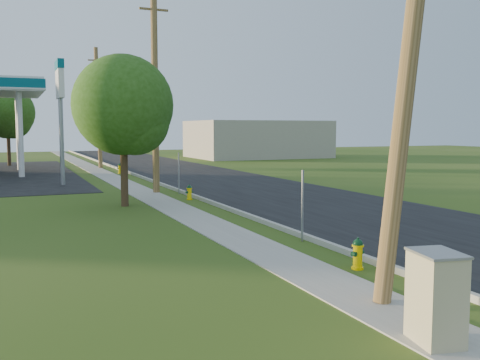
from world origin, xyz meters
The scene contains 18 objects.
ground_plane centered at (0.00, 0.00, 0.00)m, with size 140.00×140.00×0.00m, color #284610.
road centered at (4.50, 10.00, 0.01)m, with size 8.00×120.00×0.02m, color black.
curb centered at (0.50, 10.00, 0.07)m, with size 0.15×120.00×0.15m, color #A8A499.
sidewalk centered at (-1.25, 10.00, 0.01)m, with size 1.50×120.00×0.03m, color gray.
utility_pole_near centered at (-0.60, -1.00, 4.80)m, with size 1.40×0.32×9.48m.
utility_pole_mid centered at (-0.60, 17.00, 4.95)m, with size 1.40×0.32×9.80m.
utility_pole_far centered at (-0.60, 35.00, 4.80)m, with size 1.40×0.32×9.50m.
sign_post_near centered at (0.25, 4.20, 1.00)m, with size 0.05×0.04×2.00m, color gray.
sign_post_mid centered at (0.25, 16.00, 1.00)m, with size 0.05×0.04×2.00m, color gray.
sign_post_far centered at (0.25, 28.20, 1.00)m, with size 0.05×0.04×2.00m, color gray.
price_pylon centered at (-4.50, 22.50, 5.43)m, with size 0.34×2.04×6.85m.
distant_building centered at (18.00, 45.00, 2.00)m, with size 14.00×10.00×4.00m, color gray.
tree_verge centered at (-2.83, 12.96, 3.92)m, with size 4.02×4.02×6.10m.
tree_lot centered at (-7.13, 40.85, 4.36)m, with size 4.46×4.46×6.77m.
hydrant_near centered at (-0.09, 1.13, 0.35)m, with size 0.37×0.33×0.72m.
hydrant_mid centered at (0.08, 13.84, 0.34)m, with size 0.35×0.32×0.69m.
hydrant_far centered at (-0.10, 29.15, 0.35)m, with size 0.37×0.33×0.72m.
utility_cabinet centered at (-1.56, -2.80, 0.69)m, with size 0.76×0.91×1.38m.
Camera 1 is at (-7.14, -8.58, 3.13)m, focal length 40.00 mm.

